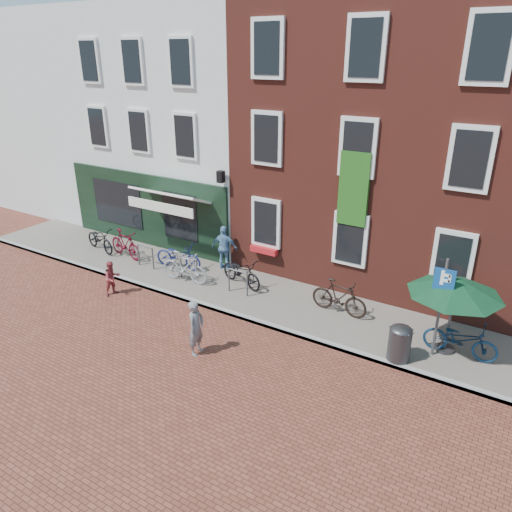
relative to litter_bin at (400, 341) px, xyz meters
The scene contains 18 objects.
ground 6.00m from the litter_bin, behind, with size 80.00×80.00×0.00m, color brown.
sidewalk 5.14m from the litter_bin, 166.40° to the left, with size 24.00×3.00×0.10m, color slate.
building_stucco 13.41m from the litter_bin, 148.57° to the left, with size 8.00×8.00×9.00m, color silver.
building_brick_mid 8.92m from the litter_bin, 120.59° to the left, with size 6.00×8.00×10.00m, color maroon.
filler_left 20.02m from the litter_bin, 160.05° to the left, with size 7.00×8.00×9.00m, color silver.
litter_bin is the anchor object (origin of this frame).
parking_sign 1.53m from the litter_bin, 44.36° to the left, with size 0.50×0.07×2.69m.
parasol 1.99m from the litter_bin, 48.51° to the left, with size 2.35×2.35×2.20m.
woman 5.17m from the litter_bin, 153.25° to the right, with size 0.55×0.36×1.52m, color slate.
boy 9.08m from the litter_bin, behind, with size 0.56×0.43×1.15m, color #9F373D.
cafe_person 7.34m from the litter_bin, 161.72° to the left, with size 0.94×0.39×1.60m, color #6794BC.
bicycle_0 12.12m from the litter_bin, behind, with size 0.63×1.82×0.96m, color black.
bicycle_1 10.82m from the litter_bin, behind, with size 0.50×1.77×1.06m, color #4F0413.
bicycle_2 8.51m from the litter_bin, behind, with size 0.63×1.82×0.96m, color navy.
bicycle_3 7.53m from the litter_bin, behind, with size 0.50×1.77×1.06m, color gray.
bicycle_4 5.90m from the litter_bin, 165.40° to the left, with size 0.63×1.82×0.96m, color black.
bicycle_5 2.63m from the litter_bin, 147.32° to the left, with size 0.50×1.77×1.06m, color black.
bicycle_6 1.61m from the litter_bin, 38.15° to the left, with size 0.63×1.82×0.96m, color #122F4D.
Camera 1 is at (8.25, -10.31, 7.31)m, focal length 33.77 mm.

